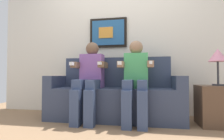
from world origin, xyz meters
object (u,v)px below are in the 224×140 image
side_table_right (215,106)px  table_lamp (218,57)px  person_on_right (136,77)px  couch (114,97)px  person_on_left (90,77)px

side_table_right → table_lamp: (0.04, -0.02, 0.61)m
person_on_right → table_lamp: size_ratio=2.41×
table_lamp → couch: bearing=174.5°
person_on_right → side_table_right: 1.04m
couch → person_on_right: 0.46m
person_on_right → table_lamp: (1.01, 0.04, 0.25)m
person_on_right → table_lamp: bearing=2.3°
couch → table_lamp: size_ratio=4.10×
person_on_left → side_table_right: (1.61, 0.06, -0.36)m
couch → person_on_left: 0.46m
couch → side_table_right: bearing=-4.7°
person_on_left → couch: bearing=27.8°
side_table_right → person_on_left: bearing=-177.8°
person_on_right → table_lamp: 1.04m
person_on_left → table_lamp: size_ratio=2.41×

